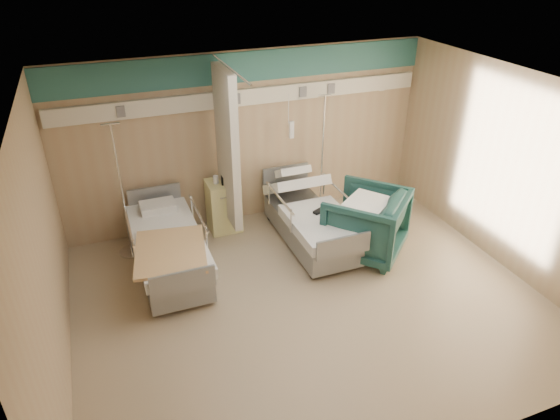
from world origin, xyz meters
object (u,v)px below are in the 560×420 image
(bed_left, at_px, (170,253))
(bedside_cabinet, at_px, (224,206))
(bed_right, at_px, (311,225))
(visitor_armchair, at_px, (365,223))
(iv_stand_right, at_px, (321,188))
(iv_stand_left, at_px, (128,229))

(bed_left, relative_size, bedside_cabinet, 2.54)
(bed_right, xyz_separation_m, visitor_armchair, (0.65, -0.54, 0.19))
(bed_left, height_order, bedside_cabinet, bedside_cabinet)
(bedside_cabinet, distance_m, iv_stand_right, 1.74)
(bedside_cabinet, distance_m, visitor_armchair, 2.31)
(bed_right, height_order, iv_stand_left, iv_stand_left)
(iv_stand_right, bearing_deg, bed_left, -162.11)
(bed_right, relative_size, visitor_armchair, 1.94)
(iv_stand_right, bearing_deg, iv_stand_left, -176.71)
(visitor_armchair, height_order, iv_stand_right, iv_stand_right)
(bed_right, xyz_separation_m, bedside_cabinet, (-1.15, 0.90, 0.11))
(bed_right, bearing_deg, bedside_cabinet, 141.95)
(bed_left, relative_size, visitor_armchair, 1.94)
(bed_right, relative_size, iv_stand_left, 1.04)
(visitor_armchair, xyz_separation_m, iv_stand_right, (-0.06, 1.44, -0.08))
(bed_left, bearing_deg, iv_stand_right, 17.89)
(bed_right, bearing_deg, iv_stand_left, 165.09)
(bed_right, distance_m, iv_stand_left, 2.78)
(bed_right, height_order, bedside_cabinet, bedside_cabinet)
(iv_stand_right, bearing_deg, visitor_armchair, -87.80)
(bed_left, bearing_deg, visitor_armchair, -10.71)
(bed_left, xyz_separation_m, iv_stand_left, (-0.48, 0.71, 0.11))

